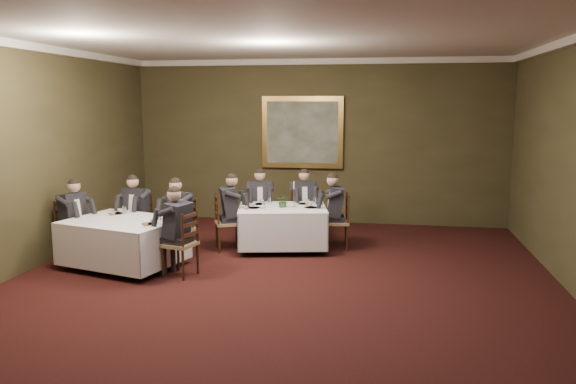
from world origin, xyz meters
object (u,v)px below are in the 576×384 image
(chair_main_backright, at_px, (303,224))
(diner_sec_backright, at_px, (181,227))
(table_second, at_px, (124,239))
(diner_sec_endright, at_px, (180,243))
(chair_sec_endleft, at_px, (73,242))
(diner_sec_backleft, at_px, (137,222))
(painting, at_px, (302,132))
(chair_sec_backright, at_px, (182,240))
(candlestick, at_px, (294,197))
(chair_main_backleft, at_px, (260,224))
(diner_sec_endleft, at_px, (73,229))
(chair_main_endleft, at_px, (227,234))
(chair_sec_endright, at_px, (181,257))
(diner_main_endright, at_px, (337,221))
(diner_main_backright, at_px, (303,212))
(chair_sec_backleft, at_px, (138,235))
(centerpiece, at_px, (283,200))
(diner_main_endleft, at_px, (228,221))
(diner_main_backleft, at_px, (260,213))
(table_main, at_px, (282,224))
(chair_main_endright, at_px, (337,233))

(chair_main_backright, xyz_separation_m, diner_sec_backright, (-1.85, -1.64, 0.23))
(table_second, distance_m, diner_sec_endright, 1.08)
(table_second, bearing_deg, chair_sec_endleft, 164.85)
(diner_sec_backleft, relative_size, painting, 0.77)
(painting, bearing_deg, diner_sec_backleft, -130.46)
(chair_sec_backright, xyz_separation_m, candlestick, (1.80, 0.82, 0.65))
(chair_main_backleft, distance_m, diner_sec_endleft, 3.36)
(chair_main_endleft, distance_m, chair_sec_endright, 1.61)
(candlestick, bearing_deg, diner_main_endright, 10.99)
(chair_main_backleft, distance_m, diner_main_backright, 0.86)
(chair_main_backleft, relative_size, diner_sec_backleft, 0.74)
(diner_main_endright, height_order, chair_sec_backleft, diner_main_endright)
(chair_main_backright, distance_m, diner_sec_backright, 2.49)
(chair_main_backright, distance_m, chair_sec_endright, 3.03)
(diner_sec_endleft, bearing_deg, chair_main_endleft, 132.17)
(table_second, bearing_deg, diner_sec_endleft, 164.89)
(diner_sec_backleft, bearing_deg, chair_sec_endright, 145.71)
(chair_main_endleft, xyz_separation_m, diner_main_endright, (1.90, 0.39, 0.23))
(diner_sec_backleft, bearing_deg, centerpiece, -158.14)
(diner_main_endleft, relative_size, chair_sec_backright, 1.35)
(candlestick, xyz_separation_m, painting, (-0.20, 2.34, 1.02))
(diner_main_backleft, relative_size, candlestick, 2.85)
(chair_main_backright, xyz_separation_m, diner_sec_endleft, (-3.56, -2.08, 0.23))
(chair_main_endleft, bearing_deg, diner_sec_endleft, -90.66)
(chair_main_backright, height_order, chair_main_endleft, same)
(diner_sec_backleft, xyz_separation_m, diner_sec_backright, (0.89, -0.24, 0.00))
(chair_main_endleft, height_order, candlestick, candlestick)
(diner_sec_endleft, bearing_deg, chair_sec_backleft, 148.73)
(table_main, bearing_deg, chair_sec_backleft, -167.99)
(chair_sec_endright, height_order, painting, painting)
(chair_main_backright, distance_m, centerpiece, 1.09)
(chair_sec_endleft, bearing_deg, diner_main_backleft, 143.19)
(diner_main_backleft, height_order, chair_sec_backright, diner_main_backleft)
(chair_sec_backleft, bearing_deg, centerpiece, -158.38)
(candlestick, bearing_deg, chair_sec_endleft, -160.25)
(diner_main_backleft, distance_m, diner_sec_endleft, 3.35)
(painting, bearing_deg, candlestick, -85.14)
(chair_main_backleft, distance_m, chair_sec_endright, 2.57)
(chair_main_backright, relative_size, diner_sec_backleft, 0.74)
(diner_main_backright, relative_size, painting, 0.77)
(chair_sec_endright, bearing_deg, chair_main_backleft, 0.22)
(diner_sec_backleft, distance_m, candlestick, 2.79)
(chair_main_backleft, height_order, chair_main_endleft, same)
(chair_main_endright, bearing_deg, chair_sec_backright, 102.78)
(diner_main_endleft, relative_size, chair_sec_endleft, 1.35)
(chair_main_backright, bearing_deg, painting, -99.59)
(chair_sec_endleft, height_order, candlestick, candlestick)
(chair_main_endright, height_order, diner_sec_backleft, diner_sec_backleft)
(diner_sec_endleft, relative_size, candlestick, 2.85)
(chair_sec_endright, bearing_deg, painting, -1.23)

